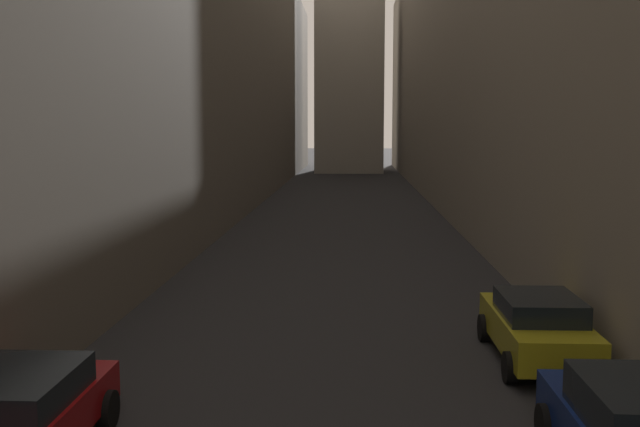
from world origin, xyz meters
TOP-DOWN VIEW (x-y plane):
  - ground_plane at (0.00, 48.00)m, footprint 264.00×264.00m
  - building_block_left at (-11.88, 50.00)m, footprint 12.76×108.00m
  - building_block_right at (13.32, 50.00)m, footprint 15.63×108.00m
  - parked_car_left_third at (-4.40, 17.71)m, footprint 1.95×4.18m
  - parked_car_right_far at (4.40, 22.97)m, footprint 1.91×4.18m

SIDE VIEW (x-z plane):
  - ground_plane at x=0.00m, z-range 0.00..0.00m
  - parked_car_left_third at x=-4.40m, z-range 0.05..1.45m
  - parked_car_right_far at x=4.40m, z-range 0.04..1.49m
  - building_block_left at x=-11.88m, z-range 0.00..19.16m
  - building_block_right at x=13.32m, z-range 0.00..20.35m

